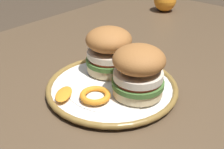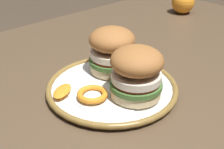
% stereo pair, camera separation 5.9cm
% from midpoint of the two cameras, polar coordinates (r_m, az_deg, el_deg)
% --- Properties ---
extents(dining_table, '(1.44, 0.96, 0.73)m').
position_cam_midpoint_polar(dining_table, '(0.70, 4.38, -7.58)').
color(dining_table, brown).
rests_on(dining_table, ground).
extents(dinner_plate, '(0.28, 0.28, 0.02)m').
position_cam_midpoint_polar(dinner_plate, '(0.62, 2.73, -2.55)').
color(dinner_plate, white).
rests_on(dinner_plate, dining_table).
extents(sandwich_half_left, '(0.13, 0.13, 0.10)m').
position_cam_midpoint_polar(sandwich_half_left, '(0.64, 2.55, 4.83)').
color(sandwich_half_left, beige).
rests_on(sandwich_half_left, dinner_plate).
extents(sandwich_half_right, '(0.11, 0.11, 0.10)m').
position_cam_midpoint_polar(sandwich_half_right, '(0.56, 7.82, 0.44)').
color(sandwich_half_right, beige).
rests_on(sandwich_half_right, dinner_plate).
extents(orange_peel_curled, '(0.08, 0.08, 0.01)m').
position_cam_midpoint_polar(orange_peel_curled, '(0.57, -0.89, -3.97)').
color(orange_peel_curled, orange).
rests_on(orange_peel_curled, dinner_plate).
extents(orange_peel_strip_long, '(0.06, 0.06, 0.01)m').
position_cam_midpoint_polar(orange_peel_strip_long, '(0.58, -6.85, -3.29)').
color(orange_peel_strip_long, orange).
rests_on(orange_peel_strip_long, dinner_plate).
extents(whole_orange, '(0.08, 0.08, 0.08)m').
position_cam_midpoint_polar(whole_orange, '(1.14, 15.17, 13.45)').
color(whole_orange, orange).
rests_on(whole_orange, dining_table).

